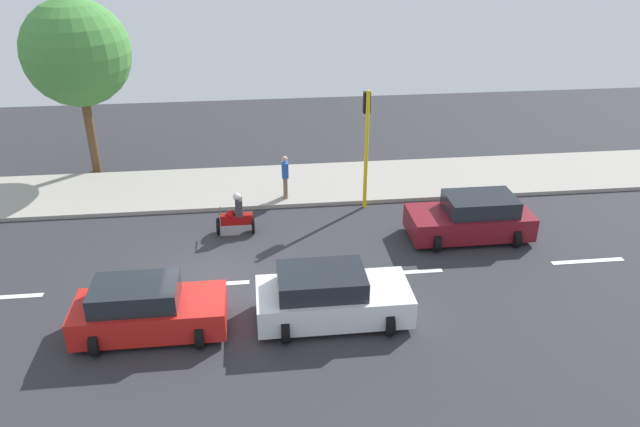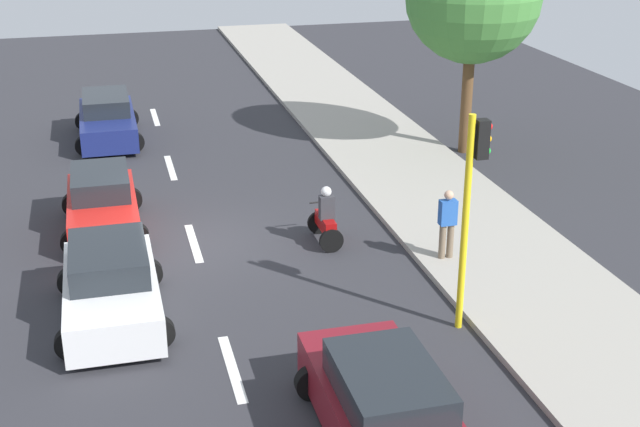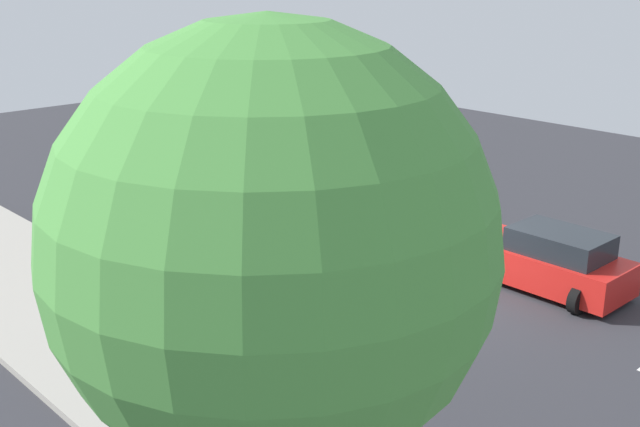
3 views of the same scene
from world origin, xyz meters
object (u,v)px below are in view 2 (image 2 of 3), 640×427
at_px(car_maroon, 382,403).
at_px(car_dark_blue, 107,119).
at_px(traffic_light_corner, 472,193).
at_px(motorcycle, 325,219).
at_px(car_red, 102,204).
at_px(car_white, 111,287).
at_px(pedestrian_near_signal, 447,222).

xyz_separation_m(car_maroon, car_dark_blue, (-3.79, 18.33, 0.00)).
relative_size(car_maroon, traffic_light_corner, 0.92).
bearing_deg(motorcycle, traffic_light_corner, -70.97).
bearing_deg(traffic_light_corner, car_maroon, -131.52).
distance_m(car_red, traffic_light_corner, 10.15).
distance_m(car_white, traffic_light_corner, 7.59).
distance_m(car_maroon, car_red, 11.03).
height_order(car_maroon, car_dark_blue, same).
xyz_separation_m(car_dark_blue, pedestrian_near_signal, (7.40, -12.22, 0.35)).
bearing_deg(pedestrian_near_signal, car_dark_blue, 121.21).
relative_size(car_maroon, car_dark_blue, 0.91).
height_order(car_dark_blue, traffic_light_corner, traffic_light_corner).
height_order(car_white, car_red, same).
height_order(car_maroon, traffic_light_corner, traffic_light_corner).
bearing_deg(car_white, pedestrian_near_signal, 5.47).
xyz_separation_m(car_dark_blue, traffic_light_corner, (6.60, -15.15, 2.22)).
bearing_deg(car_red, car_white, -89.39).
distance_m(car_maroon, motorcycle, 8.04).
xyz_separation_m(car_white, car_red, (-0.05, 4.85, -0.00)).
xyz_separation_m(motorcycle, pedestrian_near_signal, (2.45, -1.85, 0.42)).
relative_size(car_maroon, car_white, 0.99).
relative_size(car_white, pedestrian_near_signal, 2.46).
bearing_deg(car_red, motorcycle, -22.94).
bearing_deg(traffic_light_corner, pedestrian_near_signal, 74.61).
relative_size(car_dark_blue, traffic_light_corner, 1.01).
height_order(pedestrian_near_signal, traffic_light_corner, traffic_light_corner).
relative_size(car_maroon, motorcycle, 2.69).
distance_m(car_maroon, pedestrian_near_signal, 7.10).
distance_m(car_maroon, car_white, 6.76).
bearing_deg(car_maroon, car_red, 112.18).
bearing_deg(pedestrian_near_signal, car_maroon, -120.67).
relative_size(car_white, car_red, 1.06).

